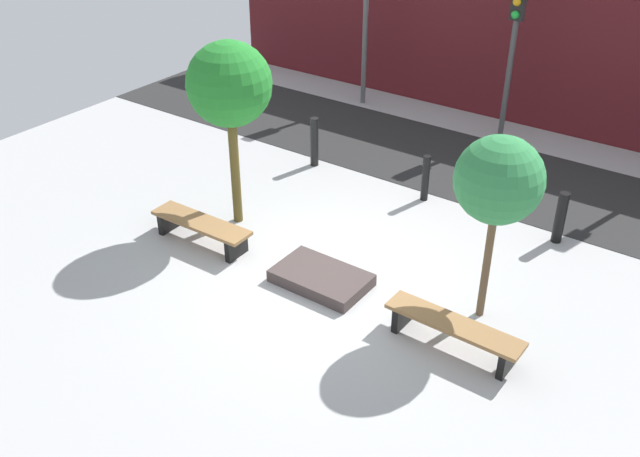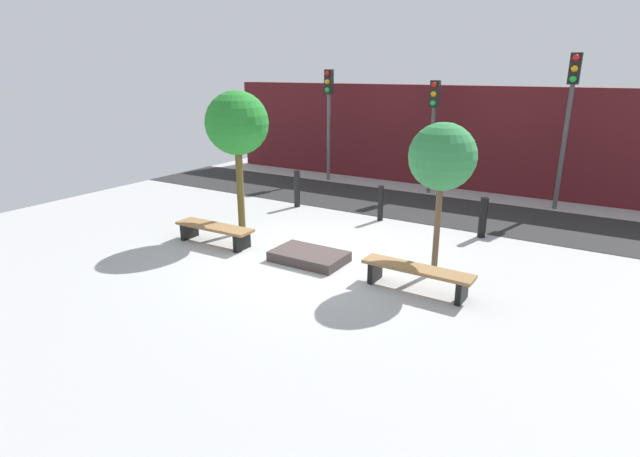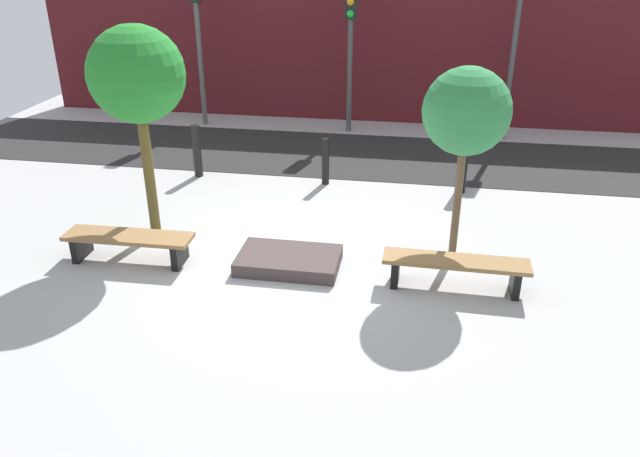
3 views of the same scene
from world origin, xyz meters
name	(u,v)px [view 2 (image 2 of 3)]	position (x,y,z in m)	size (l,w,h in m)	color
ground_plane	(315,258)	(0.00, 0.00, 0.00)	(18.00, 18.00, 0.00)	#A8A8A8
road_strip	(406,205)	(0.00, 4.89, 0.01)	(18.00, 3.03, 0.01)	#262626
building_facade	(444,137)	(0.00, 7.93, 1.61)	(16.20, 0.50, 3.23)	#511419
bench_left	(214,230)	(-2.35, -0.43, 0.31)	(1.90, 0.52, 0.42)	black
bench_right	(417,273)	(2.35, -0.43, 0.32)	(1.97, 0.46, 0.44)	black
planter_bed	(309,256)	(0.00, -0.23, 0.10)	(1.47, 0.91, 0.20)	#433836
tree_behind_left_bench	(237,124)	(-2.35, 0.50, 2.53)	(1.42, 1.42, 3.27)	brown
tree_behind_right_bench	(442,158)	(2.35, 0.50, 2.21)	(1.21, 1.21, 2.83)	brown
bollard_far_left	(297,189)	(-2.56, 3.13, 0.52)	(0.17, 0.17, 1.04)	black
bollard_left	(381,203)	(0.00, 3.13, 0.45)	(0.14, 0.14, 0.91)	black
bollard_center	(483,218)	(2.56, 3.13, 0.47)	(0.18, 0.18, 0.94)	black
traffic_light_west	(329,105)	(-3.66, 6.69, 2.55)	(0.28, 0.27, 3.70)	#535353
traffic_light_mid_west	(433,116)	(0.00, 6.69, 2.36)	(0.28, 0.27, 3.39)	#484848
traffic_light_mid_east	(570,105)	(3.66, 6.69, 2.81)	(0.28, 0.27, 4.11)	#484848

